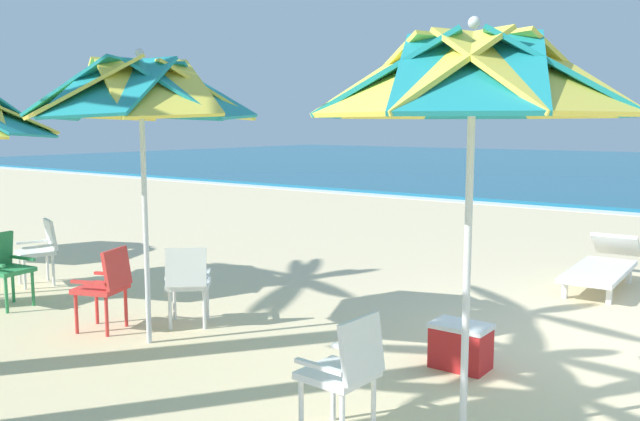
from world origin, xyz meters
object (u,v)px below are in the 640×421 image
(beach_umbrella_0, at_px, (473,81))
(plastic_chair_2, at_px, (188,280))
(plastic_chair_4, at_px, (41,248))
(plastic_chair_0, at_px, (346,368))
(beach_umbrella_1, at_px, (141,93))
(sun_lounger_1, at_px, (602,266))
(cooler_box, at_px, (461,346))
(plastic_chair_1, at_px, (106,284))
(plastic_chair_3, at_px, (4,265))

(beach_umbrella_0, bearing_deg, plastic_chair_2, 169.77)
(plastic_chair_2, xyz_separation_m, plastic_chair_4, (-2.98, 0.11, 0.00))
(plastic_chair_0, height_order, plastic_chair_4, same)
(beach_umbrella_1, distance_m, sun_lounger_1, 6.20)
(beach_umbrella_0, height_order, sun_lounger_1, beach_umbrella_0)
(beach_umbrella_0, bearing_deg, cooler_box, 115.55)
(beach_umbrella_0, xyz_separation_m, cooler_box, (-0.58, 1.21, -2.19))
(plastic_chair_2, bearing_deg, plastic_chair_1, -133.21)
(plastic_chair_1, relative_size, plastic_chair_2, 1.00)
(cooler_box, bearing_deg, plastic_chair_4, -175.21)
(cooler_box, bearing_deg, plastic_chair_2, -168.09)
(plastic_chair_1, relative_size, plastic_chair_4, 1.00)
(plastic_chair_4, xyz_separation_m, cooler_box, (5.80, 0.49, -0.30))
(plastic_chair_3, relative_size, sun_lounger_1, 0.40)
(plastic_chair_1, distance_m, plastic_chair_4, 2.52)
(plastic_chair_2, bearing_deg, plastic_chair_4, 177.89)
(plastic_chair_2, distance_m, plastic_chair_3, 2.41)
(plastic_chair_3, height_order, cooler_box, plastic_chair_3)
(plastic_chair_4, bearing_deg, plastic_chair_2, -2.11)
(sun_lounger_1, height_order, cooler_box, sun_lounger_1)
(plastic_chair_1, distance_m, cooler_box, 3.60)
(plastic_chair_3, xyz_separation_m, cooler_box, (5.11, 1.35, -0.30))
(plastic_chair_1, height_order, sun_lounger_1, plastic_chair_1)
(plastic_chair_4, bearing_deg, plastic_chair_1, -16.35)
(beach_umbrella_1, distance_m, plastic_chair_2, 2.01)
(plastic_chair_0, relative_size, plastic_chair_4, 1.00)
(plastic_chair_0, bearing_deg, beach_umbrella_0, 37.53)
(beach_umbrella_0, xyz_separation_m, beach_umbrella_1, (-3.31, 0.02, 0.02))
(beach_umbrella_1, bearing_deg, sun_lounger_1, 59.43)
(plastic_chair_0, relative_size, cooler_box, 1.73)
(plastic_chair_1, relative_size, sun_lounger_1, 0.40)
(beach_umbrella_0, distance_m, cooler_box, 2.57)
(plastic_chair_0, xyz_separation_m, beach_umbrella_1, (-2.68, 0.50, 1.91))
(sun_lounger_1, bearing_deg, plastic_chair_3, -135.94)
(beach_umbrella_0, bearing_deg, plastic_chair_4, 173.53)
(beach_umbrella_0, distance_m, beach_umbrella_1, 3.31)
(beach_umbrella_0, height_order, plastic_chair_2, beach_umbrella_0)
(plastic_chair_3, xyz_separation_m, plastic_chair_4, (-0.69, 0.86, 0.00))
(plastic_chair_2, relative_size, cooler_box, 1.73)
(beach_umbrella_0, height_order, plastic_chair_0, beach_umbrella_0)
(plastic_chair_3, xyz_separation_m, sun_lounger_1, (5.34, 5.17, -0.22))
(plastic_chair_1, distance_m, plastic_chair_3, 1.73)
(beach_umbrella_0, distance_m, plastic_chair_3, 6.00)
(plastic_chair_3, bearing_deg, beach_umbrella_1, 3.77)
(plastic_chair_1, xyz_separation_m, sun_lounger_1, (3.62, 5.02, -0.22))
(beach_umbrella_1, height_order, plastic_chair_2, beach_umbrella_1)
(beach_umbrella_1, bearing_deg, beach_umbrella_0, -0.31)
(plastic_chair_0, distance_m, cooler_box, 1.72)
(beach_umbrella_1, relative_size, plastic_chair_2, 3.26)
(beach_umbrella_1, xyz_separation_m, plastic_chair_4, (-3.07, 0.71, -1.91))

